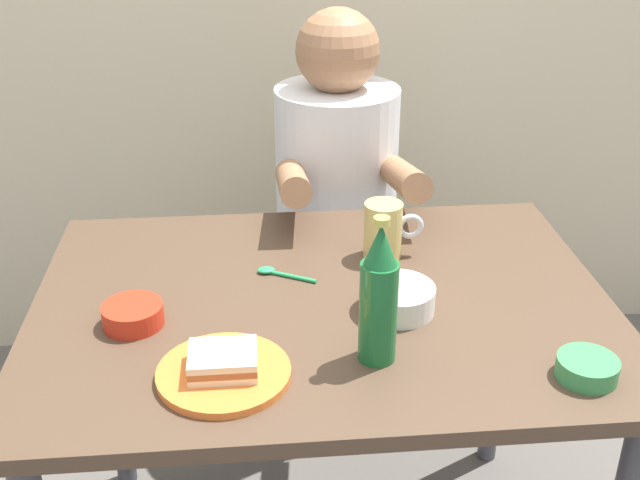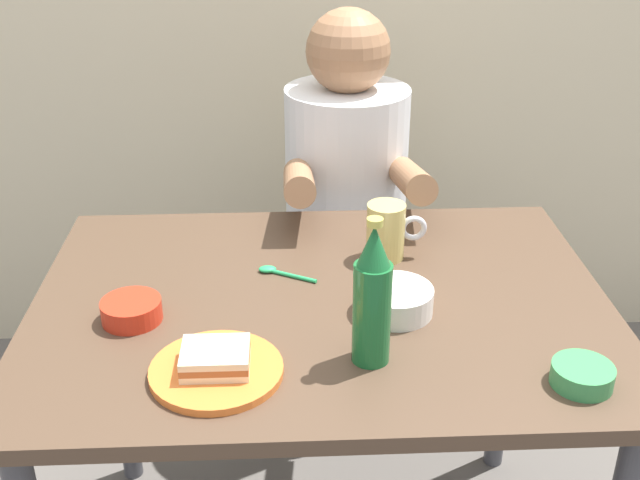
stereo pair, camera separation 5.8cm
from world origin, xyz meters
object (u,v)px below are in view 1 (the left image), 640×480
object	(u,v)px
beer_mug	(384,230)
person_seated	(337,166)
plate_orange	(224,373)
beer_bottle	(379,297)
stool	(335,301)
rice_bowl_white	(397,297)
sandwich	(223,361)
dining_table	(322,339)

from	to	relation	value
beer_mug	person_seated	bearing A→B (deg)	95.94
plate_orange	beer_bottle	bearing A→B (deg)	6.85
beer_mug	beer_bottle	distance (m)	0.37
stool	plate_orange	distance (m)	0.99
person_seated	beer_mug	world-z (taller)	person_seated
beer_mug	beer_bottle	world-z (taller)	beer_bottle
beer_mug	rice_bowl_white	world-z (taller)	beer_mug
plate_orange	sandwich	size ratio (longest dim) A/B	2.00
dining_table	sandwich	distance (m)	0.32
beer_bottle	plate_orange	bearing A→B (deg)	-173.15
dining_table	plate_orange	size ratio (longest dim) A/B	5.00
dining_table	plate_orange	xyz separation A→B (m)	(-0.18, -0.23, 0.10)
sandwich	rice_bowl_white	size ratio (longest dim) A/B	0.79
rice_bowl_white	sandwich	bearing A→B (deg)	-150.83
stool	rice_bowl_white	world-z (taller)	rice_bowl_white
person_seated	plate_orange	size ratio (longest dim) A/B	3.27
stool	plate_orange	xyz separation A→B (m)	(-0.28, -0.86, 0.40)
sandwich	beer_bottle	world-z (taller)	beer_bottle
stool	dining_table	bearing A→B (deg)	-98.73
person_seated	beer_bottle	xyz separation A→B (m)	(-0.02, -0.82, 0.09)
stool	sandwich	size ratio (longest dim) A/B	4.09
beer_bottle	stool	bearing A→B (deg)	88.36
plate_orange	beer_mug	xyz separation A→B (m)	(0.33, 0.39, 0.05)
sandwich	beer_mug	distance (m)	0.51
plate_orange	beer_mug	bearing A→B (deg)	50.27
plate_orange	stool	bearing A→B (deg)	72.01
stool	beer_bottle	distance (m)	0.98
sandwich	beer_mug	bearing A→B (deg)	50.27
plate_orange	beer_mug	world-z (taller)	beer_mug
beer_mug	beer_bottle	size ratio (longest dim) A/B	0.48
stool	rice_bowl_white	size ratio (longest dim) A/B	3.21
beer_bottle	person_seated	bearing A→B (deg)	88.34
dining_table	rice_bowl_white	world-z (taller)	rice_bowl_white
plate_orange	rice_bowl_white	bearing A→B (deg)	29.17
dining_table	beer_mug	distance (m)	0.27
dining_table	beer_bottle	xyz separation A→B (m)	(0.07, -0.20, 0.21)
person_seated	beer_mug	xyz separation A→B (m)	(0.05, -0.46, 0.03)
dining_table	person_seated	xyz separation A→B (m)	(0.10, 0.62, 0.12)
dining_table	stool	size ratio (longest dim) A/B	2.44
person_seated	sandwich	size ratio (longest dim) A/B	6.54
stool	beer_bottle	bearing A→B (deg)	-91.64
person_seated	plate_orange	world-z (taller)	person_seated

